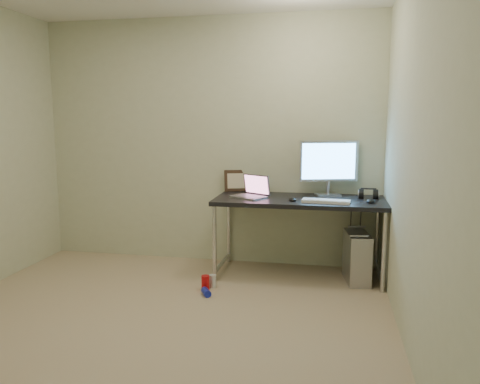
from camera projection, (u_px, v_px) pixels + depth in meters
name	position (u px, v px, depth m)	size (l,w,h in m)	color
floor	(148.00, 331.00, 3.31)	(3.50, 3.50, 0.00)	tan
wall_back	(209.00, 142.00, 4.81)	(3.50, 0.02, 2.50)	beige
wall_right	(418.00, 159.00, 2.78)	(0.02, 3.50, 2.50)	beige
desk	(299.00, 207.00, 4.39)	(1.58, 0.69, 0.75)	black
tower_computer	(357.00, 257.00, 4.30)	(0.25, 0.46, 0.48)	#AFB0B4
cable_a	(350.00, 230.00, 4.62)	(0.01, 0.01, 0.70)	black
cable_b	(360.00, 233.00, 4.59)	(0.01, 0.01, 0.72)	black
can_red	(205.00, 283.00, 4.10)	(0.07, 0.07, 0.13)	red
can_white	(213.00, 281.00, 4.16)	(0.06, 0.06, 0.12)	silver
can_blue	(206.00, 292.00, 3.97)	(0.06, 0.06, 0.11)	#1622AF
laptop	(252.00, 192.00, 4.44)	(0.39, 0.37, 0.21)	#ABABB2
monitor	(329.00, 164.00, 4.48)	(0.55, 0.22, 0.53)	#ABABB2
keyboard	(326.00, 201.00, 4.15)	(0.42, 0.14, 0.03)	silver
mouse_right	(371.00, 200.00, 4.16)	(0.07, 0.12, 0.04)	black
mouse_left	(293.00, 199.00, 4.25)	(0.07, 0.11, 0.04)	black
headphones	(368.00, 195.00, 4.38)	(0.18, 0.11, 0.12)	black
picture_frame	(238.00, 181.00, 4.79)	(0.27, 0.03, 0.22)	black
webcam	(267.00, 185.00, 4.70)	(0.04, 0.04, 0.11)	silver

